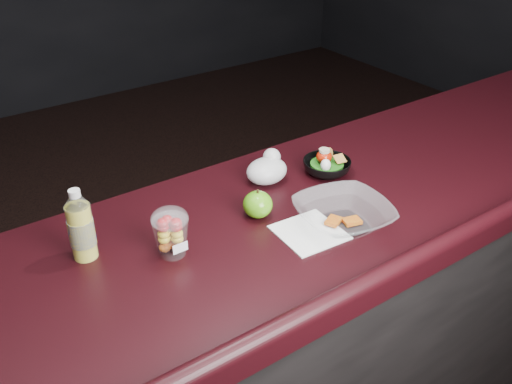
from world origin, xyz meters
TOP-DOWN VIEW (x-y plane):
  - counter at (0.00, 0.30)m, footprint 4.06×0.71m
  - lemonade_bottle at (-0.40, 0.43)m, footprint 0.06×0.06m
  - fruit_cup at (-0.22, 0.32)m, footprint 0.09×0.09m
  - green_apple at (0.04, 0.34)m, footprint 0.08×0.08m
  - plastic_bag at (0.18, 0.47)m, footprint 0.13×0.10m
  - snack_bowl at (0.35, 0.41)m, footprint 0.19×0.19m
  - takeout_bowl at (0.21, 0.17)m, footprint 0.29×0.29m
  - paper_napkin at (0.11, 0.19)m, footprint 0.17×0.17m

SIDE VIEW (x-z plane):
  - counter at x=0.00m, z-range 0.00..1.02m
  - paper_napkin at x=0.11m, z-range 1.02..1.02m
  - snack_bowl at x=0.35m, z-range 1.01..1.09m
  - takeout_bowl at x=0.21m, z-range 1.02..1.08m
  - green_apple at x=0.04m, z-range 1.02..1.10m
  - plastic_bag at x=0.18m, z-range 1.01..1.11m
  - fruit_cup at x=-0.22m, z-range 1.02..1.15m
  - lemonade_bottle at x=-0.40m, z-range 1.00..1.19m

